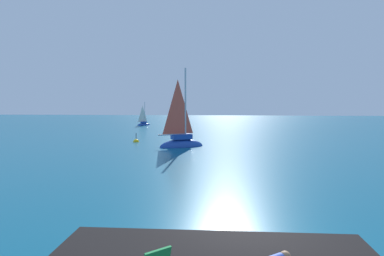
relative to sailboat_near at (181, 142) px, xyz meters
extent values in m
ellipsoid|color=#193D99|center=(0.02, 0.01, -0.40)|extent=(4.03, 2.80, 1.32)
cube|color=#193D99|center=(0.02, 0.01, 0.48)|extent=(1.91, 1.54, 0.43)
cylinder|color=#B7B7BC|center=(0.35, 0.16, 3.25)|extent=(0.14, 0.14, 5.98)
cylinder|color=#B2B2B7|center=(-0.74, -0.34, 0.68)|extent=(2.22, 1.11, 0.11)
pyramid|color=#DB4C38|center=(-0.26, -0.12, 3.01)|extent=(1.77, 0.87, 4.55)
ellipsoid|color=#193D99|center=(-8.38, 24.17, -0.40)|extent=(2.13, 1.73, 0.71)
cube|color=#193D99|center=(-8.38, 24.17, 0.08)|extent=(1.03, 0.91, 0.23)
cylinder|color=#B7B7BC|center=(-8.22, 24.28, 1.58)|extent=(0.08, 0.08, 3.24)
cylinder|color=#B2B2B7|center=(-8.76, 23.92, 0.19)|extent=(1.12, 0.76, 0.06)
pyramid|color=silver|center=(-8.52, 24.08, 1.45)|extent=(0.89, 0.60, 2.46)
sphere|color=yellow|center=(-4.62, 3.11, -0.40)|extent=(0.56, 0.56, 0.56)
cylinder|color=black|center=(-4.62, 3.11, 0.15)|extent=(0.06, 0.06, 0.60)
camera|label=1|loc=(3.11, -29.52, 3.64)|focal=33.01mm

